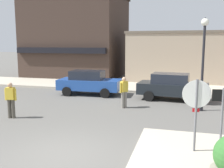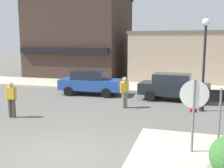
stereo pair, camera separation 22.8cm
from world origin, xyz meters
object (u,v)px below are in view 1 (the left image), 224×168
Objects in this scene: parked_car_nearest at (89,82)px; pedestrian_crossing_far at (124,91)px; parked_car_second at (172,86)px; lamp_post at (204,51)px; one_way_sign at (222,115)px; pedestrian_crossing_near at (11,99)px; stop_sign at (196,106)px.

pedestrian_crossing_far reaches higher than parked_car_nearest.
parked_car_second is at bearing 48.74° from pedestrian_crossing_far.
lamp_post is 3.43m from parked_car_second.
parked_car_nearest is at bearing 130.49° from one_way_sign.
one_way_sign is at bearing -78.00° from parked_car_second.
one_way_sign is 8.72m from pedestrian_crossing_near.
lamp_post is 2.82× the size of pedestrian_crossing_near.
pedestrian_crossing_far is (-3.29, 5.18, -0.65)m from stop_sign.
pedestrian_crossing_near is 1.00× the size of pedestrian_crossing_far.
stop_sign is 8.03m from pedestrian_crossing_near.
stop_sign is 0.73m from one_way_sign.
pedestrian_crossing_near is at bearing -156.57° from lamp_post.
pedestrian_crossing_near is (-8.44, 2.11, -0.46)m from one_way_sign.
one_way_sign is at bearing -14.04° from pedestrian_crossing_near.
parked_car_nearest is (-6.97, 8.16, -0.52)m from one_way_sign.
pedestrian_crossing_near is at bearing 165.39° from stop_sign.
parked_car_nearest and parked_car_second have the same top height.
pedestrian_crossing_near is (-1.48, -6.05, 0.06)m from parked_car_nearest.
stop_sign is 6.17m from pedestrian_crossing_far.
lamp_post is (0.52, 5.60, 1.44)m from stop_sign.
lamp_post is at bearing -55.93° from parked_car_second.
one_way_sign is (0.70, -0.09, -0.19)m from stop_sign.
pedestrian_crossing_far reaches higher than parked_car_second.
lamp_post is 4.37m from pedestrian_crossing_far.
pedestrian_crossing_far is at bearing 127.14° from one_way_sign.
pedestrian_crossing_far is at bearing -44.17° from parked_car_nearest.
one_way_sign is 8.10m from parked_car_second.
pedestrian_crossing_far is (-3.81, -0.42, -2.09)m from lamp_post.
stop_sign reaches higher than parked_car_second.
pedestrian_crossing_near is at bearing -144.63° from pedestrian_crossing_far.
one_way_sign is at bearing -49.51° from parked_car_nearest.
lamp_post is (-0.18, 5.69, 1.63)m from one_way_sign.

